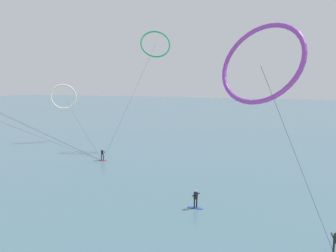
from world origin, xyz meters
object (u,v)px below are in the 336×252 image
kite_violet (261,63)px  kite_emerald (155,44)px  kite_ivory (64,97)px  surfer_crimson (102,155)px  surfer_charcoal (336,245)px  surfer_cobalt (196,200)px

kite_violet → kite_emerald: size_ratio=0.74×
kite_ivory → surfer_crimson: bearing=-80.5°
kite_violet → surfer_crimson: bearing=167.9°
surfer_crimson → kite_ivory: bearing=118.8°
surfer_crimson → kite_ivory: 19.02m
surfer_charcoal → kite_violet: kite_violet is taller
kite_violet → kite_ivory: size_ratio=0.89×
surfer_charcoal → kite_emerald: size_ratio=0.09×
surfer_cobalt → kite_ivory: kite_ivory is taller
kite_ivory → kite_emerald: bearing=-43.8°
surfer_crimson → kite_emerald: 19.99m
surfer_cobalt → surfer_charcoal: same height
surfer_crimson → surfer_charcoal: same height
surfer_crimson → surfer_charcoal: (26.90, -14.67, 0.00)m
kite_violet → surfer_charcoal: bearing=50.6°
kite_violet → kite_ivory: bearing=169.3°
surfer_crimson → surfer_cobalt: same height
surfer_cobalt → kite_emerald: bearing=62.1°
kite_emerald → surfer_crimson: bearing=-140.3°
surfer_cobalt → kite_ivory: size_ratio=0.10×
surfer_crimson → kite_ivory: kite_ivory is taller
surfer_cobalt → surfer_charcoal: 11.01m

